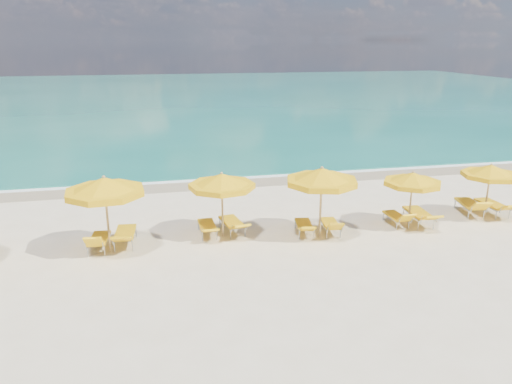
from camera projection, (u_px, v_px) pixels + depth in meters
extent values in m
plane|color=beige|center=(265.00, 236.00, 17.69)|extent=(120.00, 120.00, 0.00)
cube|color=#116554|center=(176.00, 96.00, 62.52)|extent=(120.00, 80.00, 0.30)
cube|color=tan|center=(230.00, 181.00, 24.60)|extent=(120.00, 2.60, 0.01)
cube|color=white|center=(228.00, 177.00, 25.34)|extent=(120.00, 1.20, 0.03)
cube|color=white|center=(114.00, 147.00, 32.33)|extent=(14.00, 0.36, 0.05)
cube|color=white|center=(292.00, 123.00, 41.75)|extent=(18.00, 0.30, 0.05)
cylinder|color=tan|center=(107.00, 216.00, 16.05)|extent=(0.08, 0.08, 2.49)
cone|color=yellow|center=(104.00, 185.00, 15.74)|extent=(3.20, 3.20, 0.50)
cylinder|color=yellow|center=(105.00, 192.00, 15.81)|extent=(3.23, 3.23, 0.20)
sphere|color=tan|center=(104.00, 177.00, 15.67)|extent=(0.11, 0.11, 0.11)
cylinder|color=tan|center=(222.00, 206.00, 17.38)|extent=(0.07, 0.07, 2.25)
cone|color=yellow|center=(222.00, 180.00, 17.10)|extent=(2.69, 2.69, 0.45)
cylinder|color=yellow|center=(222.00, 186.00, 17.16)|extent=(2.71, 2.71, 0.18)
sphere|color=tan|center=(222.00, 173.00, 17.03)|extent=(0.10, 0.10, 0.10)
cylinder|color=tan|center=(321.00, 203.00, 17.33)|extent=(0.08, 0.08, 2.45)
cone|color=yellow|center=(322.00, 175.00, 17.03)|extent=(2.78, 2.78, 0.49)
cylinder|color=yellow|center=(322.00, 182.00, 17.10)|extent=(2.80, 2.80, 0.20)
sphere|color=tan|center=(322.00, 168.00, 16.96)|extent=(0.11, 0.11, 0.11)
cylinder|color=tan|center=(411.00, 200.00, 18.33)|extent=(0.06, 0.06, 2.05)
cone|color=yellow|center=(413.00, 178.00, 18.08)|extent=(2.44, 2.44, 0.41)
cylinder|color=yellow|center=(412.00, 183.00, 18.13)|extent=(2.46, 2.46, 0.16)
sphere|color=tan|center=(413.00, 172.00, 18.01)|extent=(0.09, 0.09, 0.09)
cylinder|color=tan|center=(488.00, 192.00, 19.30)|extent=(0.06, 0.06, 2.08)
cone|color=yellow|center=(491.00, 170.00, 19.05)|extent=(2.37, 2.37, 0.42)
cylinder|color=yellow|center=(490.00, 175.00, 19.11)|extent=(2.39, 2.39, 0.17)
sphere|color=tan|center=(491.00, 165.00, 18.99)|extent=(0.09, 0.09, 0.09)
cube|color=yellow|center=(99.00, 238.00, 16.55)|extent=(0.69, 1.31, 0.08)
cube|color=yellow|center=(94.00, 242.00, 15.70)|extent=(0.61, 0.52, 0.48)
cube|color=yellow|center=(125.00, 232.00, 16.95)|extent=(0.73, 1.45, 0.09)
cube|color=yellow|center=(122.00, 239.00, 15.96)|extent=(0.67, 0.66, 0.40)
cube|color=yellow|center=(207.00, 225.00, 17.79)|extent=(0.56, 1.23, 0.08)
cube|color=yellow|center=(210.00, 230.00, 16.94)|extent=(0.55, 0.57, 0.30)
cube|color=yellow|center=(232.00, 222.00, 18.04)|extent=(0.80, 1.39, 0.08)
cube|color=yellow|center=(241.00, 227.00, 17.17)|extent=(0.68, 0.68, 0.34)
cube|color=yellow|center=(304.00, 224.00, 17.89)|extent=(0.71, 1.25, 0.07)
cube|color=yellow|center=(308.00, 229.00, 17.06)|extent=(0.61, 0.60, 0.34)
cube|color=yellow|center=(330.00, 223.00, 17.98)|extent=(0.68, 1.24, 0.07)
cube|color=yellow|center=(335.00, 227.00, 17.17)|extent=(0.59, 0.54, 0.41)
cube|color=yellow|center=(395.00, 216.00, 18.76)|extent=(0.53, 1.17, 0.07)
cube|color=yellow|center=(406.00, 218.00, 17.97)|extent=(0.52, 0.46, 0.42)
cube|color=yellow|center=(418.00, 212.00, 18.88)|extent=(0.76, 1.49, 0.09)
cube|color=yellow|center=(431.00, 218.00, 17.87)|extent=(0.69, 0.70, 0.37)
cube|color=yellow|center=(469.00, 203.00, 19.92)|extent=(0.92, 1.54, 0.09)
cube|color=yellow|center=(481.00, 206.00, 18.91)|extent=(0.75, 0.71, 0.49)
cube|color=yellow|center=(492.00, 204.00, 19.91)|extent=(0.63, 1.42, 0.09)
cube|color=yellow|center=(509.00, 208.00, 18.93)|extent=(0.63, 0.62, 0.40)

